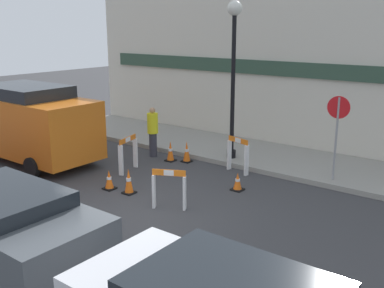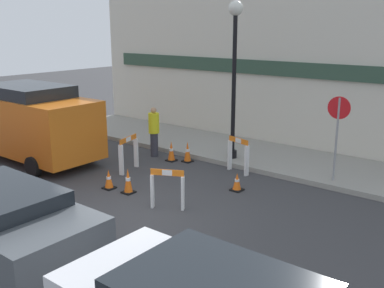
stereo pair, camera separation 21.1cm
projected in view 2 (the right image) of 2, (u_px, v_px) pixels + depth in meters
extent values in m
plane|color=#38383A|center=(133.00, 218.00, 10.21)|extent=(60.00, 60.00, 0.00)
cube|color=gray|center=(265.00, 156.00, 14.74)|extent=(18.00, 3.03, 0.15)
cube|color=beige|center=(291.00, 71.00, 15.26)|extent=(18.00, 0.12, 5.50)
cube|color=#2D4738|center=(290.00, 69.00, 15.17)|extent=(16.20, 0.10, 0.50)
cylinder|color=black|center=(232.00, 154.00, 14.32)|extent=(0.29, 0.29, 0.24)
cylinder|color=black|center=(234.00, 89.00, 13.78)|extent=(0.13, 0.13, 4.41)
sphere|color=silver|center=(236.00, 8.00, 13.17)|extent=(0.44, 0.44, 0.44)
cylinder|color=gray|center=(336.00, 140.00, 11.96)|extent=(0.06, 0.06, 2.27)
cylinder|color=red|center=(339.00, 108.00, 11.74)|extent=(0.60, 0.08, 0.60)
cube|color=white|center=(152.00, 191.00, 10.70)|extent=(0.11, 0.14, 0.83)
cube|color=white|center=(183.00, 193.00, 10.56)|extent=(0.11, 0.14, 0.83)
cube|color=orange|center=(167.00, 173.00, 10.50)|extent=(0.73, 0.39, 0.15)
cube|color=white|center=(167.00, 173.00, 10.50)|extent=(0.23, 0.14, 0.14)
cube|color=white|center=(247.00, 161.00, 12.95)|extent=(0.09, 0.14, 0.91)
cube|color=white|center=(230.00, 155.00, 13.53)|extent=(0.09, 0.14, 0.91)
cube|color=orange|center=(239.00, 140.00, 13.11)|extent=(0.78, 0.23, 0.15)
cube|color=white|center=(239.00, 140.00, 13.11)|extent=(0.24, 0.09, 0.14)
cube|color=white|center=(136.00, 153.00, 13.77)|extent=(0.14, 0.09, 0.91)
cube|color=white|center=(121.00, 160.00, 13.02)|extent=(0.14, 0.09, 0.91)
cube|color=orange|center=(128.00, 139.00, 13.26)|extent=(0.26, 0.88, 0.15)
cube|color=white|center=(128.00, 139.00, 13.26)|extent=(0.10, 0.27, 0.14)
cube|color=black|center=(188.00, 161.00, 14.40)|extent=(0.30, 0.30, 0.04)
cone|color=orange|center=(188.00, 151.00, 14.32)|extent=(0.23, 0.22, 0.63)
cylinder|color=white|center=(188.00, 150.00, 14.31)|extent=(0.13, 0.13, 0.09)
cube|color=black|center=(171.00, 160.00, 14.50)|extent=(0.30, 0.30, 0.04)
cone|color=orange|center=(171.00, 150.00, 14.42)|extent=(0.22, 0.22, 0.61)
cylinder|color=white|center=(171.00, 150.00, 14.41)|extent=(0.13, 0.13, 0.09)
cube|color=black|center=(237.00, 190.00, 11.90)|extent=(0.30, 0.30, 0.04)
cone|color=orange|center=(237.00, 181.00, 11.84)|extent=(0.22, 0.22, 0.45)
cylinder|color=white|center=(237.00, 180.00, 11.83)|extent=(0.13, 0.13, 0.06)
cube|color=black|center=(129.00, 192.00, 11.72)|extent=(0.30, 0.30, 0.04)
cone|color=orange|center=(128.00, 180.00, 11.64)|extent=(0.23, 0.23, 0.62)
cylinder|color=white|center=(128.00, 179.00, 11.63)|extent=(0.13, 0.13, 0.09)
cube|color=black|center=(109.00, 188.00, 12.04)|extent=(0.30, 0.30, 0.04)
cone|color=orange|center=(109.00, 179.00, 11.97)|extent=(0.23, 0.23, 0.49)
cylinder|color=white|center=(109.00, 178.00, 11.96)|extent=(0.13, 0.13, 0.07)
cylinder|color=#33333D|center=(154.00, 145.00, 14.93)|extent=(0.35, 0.35, 0.80)
cylinder|color=yellow|center=(154.00, 123.00, 14.75)|extent=(0.49, 0.49, 0.67)
sphere|color=tan|center=(153.00, 110.00, 14.64)|extent=(0.26, 0.26, 0.19)
cylinder|color=black|center=(88.00, 265.00, 7.63)|extent=(0.60, 0.18, 0.60)
cylinder|color=black|center=(10.00, 226.00, 9.10)|extent=(0.60, 0.18, 0.60)
cube|color=#D16619|center=(30.00, 124.00, 14.40)|extent=(5.14, 1.99, 1.76)
cube|color=#1E2328|center=(27.00, 97.00, 14.17)|extent=(2.83, 1.83, 0.74)
cylinder|color=black|center=(88.00, 152.00, 14.42)|extent=(0.60, 0.18, 0.60)
cylinder|color=black|center=(33.00, 167.00, 12.91)|extent=(0.60, 0.18, 0.60)
cylinder|color=black|center=(32.00, 137.00, 16.34)|extent=(0.60, 0.18, 0.60)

